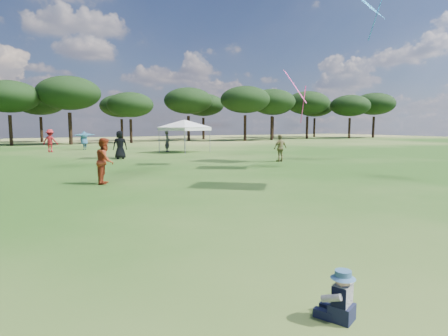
% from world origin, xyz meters
% --- Properties ---
extents(tree_line, '(108.78, 17.63, 7.77)m').
position_xyz_m(tree_line, '(2.39, 47.41, 5.42)').
color(tree_line, black).
rests_on(tree_line, ground).
extents(tent_right, '(5.66, 5.66, 2.88)m').
position_xyz_m(tent_right, '(9.48, 26.46, 2.46)').
color(tent_right, gray).
rests_on(tent_right, ground).
extents(toddler, '(0.43, 0.47, 0.57)m').
position_xyz_m(toddler, '(0.64, 1.79, 0.25)').
color(toddler, '#161A32').
rests_on(toddler, ground).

